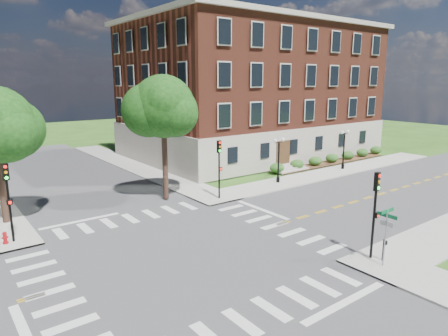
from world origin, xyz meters
TOP-DOWN VIEW (x-y plane):
  - ground at (0.00, 0.00)m, footprint 160.00×160.00m
  - road_ew at (0.00, 0.00)m, footprint 90.00×12.00m
  - road_ns at (0.00, 0.00)m, footprint 12.00×90.00m
  - sidewalk_ne at (15.38, 15.38)m, footprint 34.00×34.00m
  - crosswalk_east at (7.20, 0.00)m, footprint 2.20×10.20m
  - stop_bar_east at (8.80, 3.00)m, footprint 0.40×5.50m
  - main_building at (24.00, 21.99)m, footprint 30.60×22.40m
  - shrub_row at (27.00, 10.80)m, footprint 18.00×2.00m
  - tree_d at (4.30, 9.75)m, footprint 4.96×4.96m
  - traffic_signal_se at (7.74, -6.96)m, footprint 0.35×0.40m
  - traffic_signal_ne at (7.80, 7.11)m, footprint 0.33×0.36m
  - traffic_signal_nw at (-7.45, 7.32)m, footprint 0.37×0.43m
  - twin_lamp_west at (15.37, 7.98)m, footprint 1.36×0.36m
  - twin_lamp_east at (25.26, 7.98)m, footprint 1.36×0.36m
  - street_sign_pole at (7.41, -7.88)m, footprint 1.10×1.10m
  - push_button_post at (7.93, -7.56)m, footprint 0.14×0.21m
  - fire_hydrant at (-7.90, 7.25)m, footprint 0.35×0.35m

SIDE VIEW (x-z plane):
  - ground at x=0.00m, z-range 0.00..0.00m
  - crosswalk_east at x=7.20m, z-range -0.01..0.01m
  - stop_bar_east at x=8.80m, z-range 0.00..0.00m
  - shrub_row at x=27.00m, z-range -0.65..0.65m
  - road_ew at x=0.00m, z-range 0.00..0.01m
  - road_ns at x=0.00m, z-range 0.00..0.01m
  - sidewalk_ne at x=15.38m, z-range 0.00..0.12m
  - fire_hydrant at x=-7.90m, z-range 0.09..0.84m
  - push_button_post at x=7.93m, z-range 0.20..1.40m
  - street_sign_pole at x=7.41m, z-range 0.76..3.86m
  - twin_lamp_west at x=15.37m, z-range 0.41..4.64m
  - twin_lamp_east at x=25.26m, z-range 0.41..4.64m
  - traffic_signal_se at x=7.74m, z-range 0.79..5.59m
  - traffic_signal_ne at x=7.80m, z-range 0.79..5.59m
  - traffic_signal_nw at x=-7.45m, z-range 0.79..5.59m
  - tree_d at x=4.30m, z-range 2.59..12.55m
  - main_building at x=24.00m, z-range 0.09..16.59m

